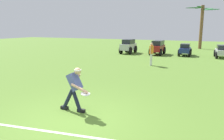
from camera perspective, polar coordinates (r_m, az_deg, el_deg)
ground_plane at (r=6.46m, az=-10.46°, el=-12.82°), size 80.00×80.00×0.00m
field_line_paint at (r=5.90m, az=-14.92°, el=-15.41°), size 22.17×3.37×0.01m
frisbee_thrower at (r=6.85m, az=-9.74°, el=-4.36°), size 1.12×0.46×1.40m
frisbee_in_flight at (r=6.46m, az=-6.96°, el=-6.22°), size 0.37×0.37×0.06m
teammate_near_sideline at (r=15.22m, az=10.25°, el=4.68°), size 0.21×0.49×1.56m
parked_car_slot_a at (r=22.26m, az=4.31°, el=6.31°), size 1.18×2.36×1.40m
parked_car_slot_b at (r=21.60m, az=11.86°, el=5.90°), size 1.18×2.41×1.34m
parked_car_slot_c at (r=21.43m, az=18.55°, el=5.10°), size 1.12×2.22×1.10m
parked_car_slot_d at (r=21.10m, az=26.78°, el=4.40°), size 1.24×2.26×1.10m
palm_tree_far_left at (r=28.83m, az=22.39°, el=11.24°), size 3.85×3.10×5.16m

